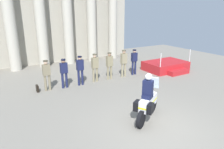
{
  "coord_description": "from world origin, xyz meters",
  "views": [
    {
      "loc": [
        -4.86,
        -4.97,
        4.11
      ],
      "look_at": [
        -0.02,
        3.14,
        1.18
      ],
      "focal_mm": 33.27,
      "sensor_mm": 36.0,
      "label": 1
    }
  ],
  "objects_px": {
    "officer_in_row_4": "(109,64)",
    "officer_in_row_3": "(95,66)",
    "briefcase_on_ground": "(37,89)",
    "officer_in_row_0": "(47,73)",
    "officer_in_row_5": "(124,61)",
    "reviewing_stand": "(166,66)",
    "officer_in_row_2": "(80,68)",
    "officer_in_row_6": "(134,60)",
    "motorcycle_with_rider": "(148,101)",
    "officer_in_row_1": "(64,71)"
  },
  "relations": [
    {
      "from": "officer_in_row_4",
      "to": "officer_in_row_5",
      "type": "relative_size",
      "value": 0.96
    },
    {
      "from": "reviewing_stand",
      "to": "officer_in_row_5",
      "type": "xyz_separation_m",
      "value": [
        -3.49,
        0.26,
        0.74
      ]
    },
    {
      "from": "officer_in_row_1",
      "to": "officer_in_row_4",
      "type": "bearing_deg",
      "value": 178.91
    },
    {
      "from": "reviewing_stand",
      "to": "officer_in_row_4",
      "type": "relative_size",
      "value": 1.73
    },
    {
      "from": "officer_in_row_5",
      "to": "officer_in_row_6",
      "type": "relative_size",
      "value": 1.04
    },
    {
      "from": "officer_in_row_0",
      "to": "officer_in_row_4",
      "type": "distance_m",
      "value": 3.78
    },
    {
      "from": "officer_in_row_2",
      "to": "briefcase_on_ground",
      "type": "height_order",
      "value": "officer_in_row_2"
    },
    {
      "from": "reviewing_stand",
      "to": "motorcycle_with_rider",
      "type": "bearing_deg",
      "value": -140.5
    },
    {
      "from": "reviewing_stand",
      "to": "officer_in_row_5",
      "type": "bearing_deg",
      "value": 175.76
    },
    {
      "from": "officer_in_row_0",
      "to": "officer_in_row_2",
      "type": "distance_m",
      "value": 1.84
    },
    {
      "from": "officer_in_row_0",
      "to": "motorcycle_with_rider",
      "type": "bearing_deg",
      "value": 114.23
    },
    {
      "from": "reviewing_stand",
      "to": "officer_in_row_0",
      "type": "distance_m",
      "value": 8.31
    },
    {
      "from": "officer_in_row_6",
      "to": "briefcase_on_ground",
      "type": "relative_size",
      "value": 4.67
    },
    {
      "from": "officer_in_row_3",
      "to": "officer_in_row_5",
      "type": "height_order",
      "value": "officer_in_row_5"
    },
    {
      "from": "officer_in_row_3",
      "to": "motorcycle_with_rider",
      "type": "distance_m",
      "value": 5.12
    },
    {
      "from": "officer_in_row_0",
      "to": "briefcase_on_ground",
      "type": "bearing_deg",
      "value": -8.72
    },
    {
      "from": "officer_in_row_4",
      "to": "briefcase_on_ground",
      "type": "height_order",
      "value": "officer_in_row_4"
    },
    {
      "from": "officer_in_row_0",
      "to": "officer_in_row_4",
      "type": "bearing_deg",
      "value": 177.2
    },
    {
      "from": "officer_in_row_1",
      "to": "officer_in_row_4",
      "type": "relative_size",
      "value": 0.97
    },
    {
      "from": "officer_in_row_3",
      "to": "motorcycle_with_rider",
      "type": "xyz_separation_m",
      "value": [
        -0.29,
        -5.11,
        -0.2
      ]
    },
    {
      "from": "reviewing_stand",
      "to": "officer_in_row_5",
      "type": "height_order",
      "value": "officer_in_row_5"
    },
    {
      "from": "officer_in_row_3",
      "to": "briefcase_on_ground",
      "type": "relative_size",
      "value": 4.7
    },
    {
      "from": "officer_in_row_4",
      "to": "officer_in_row_3",
      "type": "bearing_deg",
      "value": -4.22
    },
    {
      "from": "officer_in_row_2",
      "to": "motorcycle_with_rider",
      "type": "xyz_separation_m",
      "value": [
        0.69,
        -5.01,
        -0.2
      ]
    },
    {
      "from": "reviewing_stand",
      "to": "officer_in_row_3",
      "type": "distance_m",
      "value": 5.52
    },
    {
      "from": "officer_in_row_3",
      "to": "officer_in_row_6",
      "type": "distance_m",
      "value": 2.84
    },
    {
      "from": "officer_in_row_0",
      "to": "officer_in_row_2",
      "type": "bearing_deg",
      "value": 174.18
    },
    {
      "from": "officer_in_row_2",
      "to": "officer_in_row_6",
      "type": "bearing_deg",
      "value": 179.16
    },
    {
      "from": "officer_in_row_1",
      "to": "officer_in_row_3",
      "type": "distance_m",
      "value": 1.91
    },
    {
      "from": "reviewing_stand",
      "to": "officer_in_row_2",
      "type": "bearing_deg",
      "value": 177.65
    },
    {
      "from": "officer_in_row_6",
      "to": "officer_in_row_1",
      "type": "bearing_deg",
      "value": -1.35
    },
    {
      "from": "briefcase_on_ground",
      "to": "reviewing_stand",
      "type": "bearing_deg",
      "value": -2.94
    },
    {
      "from": "officer_in_row_2",
      "to": "officer_in_row_5",
      "type": "xyz_separation_m",
      "value": [
        2.95,
        -0.01,
        0.04
      ]
    },
    {
      "from": "officer_in_row_1",
      "to": "officer_in_row_6",
      "type": "distance_m",
      "value": 4.75
    },
    {
      "from": "officer_in_row_4",
      "to": "briefcase_on_ground",
      "type": "relative_size",
      "value": 4.67
    },
    {
      "from": "officer_in_row_0",
      "to": "officer_in_row_5",
      "type": "bearing_deg",
      "value": 176.52
    },
    {
      "from": "officer_in_row_0",
      "to": "officer_in_row_5",
      "type": "height_order",
      "value": "officer_in_row_5"
    },
    {
      "from": "officer_in_row_4",
      "to": "officer_in_row_5",
      "type": "height_order",
      "value": "officer_in_row_5"
    },
    {
      "from": "officer_in_row_0",
      "to": "briefcase_on_ground",
      "type": "relative_size",
      "value": 4.57
    },
    {
      "from": "officer_in_row_0",
      "to": "officer_in_row_3",
      "type": "relative_size",
      "value": 0.97
    },
    {
      "from": "officer_in_row_1",
      "to": "reviewing_stand",
      "type": "bearing_deg",
      "value": 175.84
    },
    {
      "from": "officer_in_row_3",
      "to": "briefcase_on_ground",
      "type": "distance_m",
      "value": 3.45
    },
    {
      "from": "officer_in_row_1",
      "to": "motorcycle_with_rider",
      "type": "distance_m",
      "value": 5.29
    },
    {
      "from": "officer_in_row_3",
      "to": "officer_in_row_1",
      "type": "bearing_deg",
      "value": 0.49
    },
    {
      "from": "officer_in_row_3",
      "to": "officer_in_row_6",
      "type": "bearing_deg",
      "value": 177.41
    },
    {
      "from": "officer_in_row_2",
      "to": "officer_in_row_1",
      "type": "bearing_deg",
      "value": -3.46
    },
    {
      "from": "officer_in_row_3",
      "to": "officer_in_row_4",
      "type": "distance_m",
      "value": 0.97
    },
    {
      "from": "officer_in_row_2",
      "to": "briefcase_on_ground",
      "type": "distance_m",
      "value": 2.51
    },
    {
      "from": "officer_in_row_2",
      "to": "officer_in_row_6",
      "type": "height_order",
      "value": "officer_in_row_2"
    },
    {
      "from": "officer_in_row_2",
      "to": "officer_in_row_4",
      "type": "height_order",
      "value": "officer_in_row_2"
    }
  ]
}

